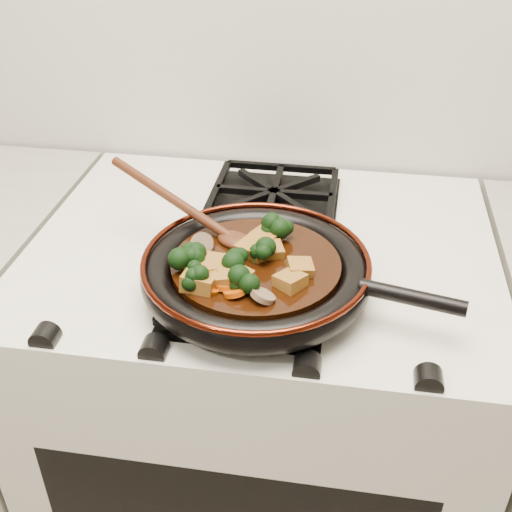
# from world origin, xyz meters

# --- Properties ---
(stove) EXTENTS (0.76, 0.60, 0.90)m
(stove) POSITION_xyz_m (0.00, 1.69, 0.45)
(stove) COLOR silver
(stove) RESTS_ON ground
(burner_grate_front) EXTENTS (0.23, 0.23, 0.03)m
(burner_grate_front) POSITION_xyz_m (0.00, 1.55, 0.91)
(burner_grate_front) COLOR black
(burner_grate_front) RESTS_ON stove
(burner_grate_back) EXTENTS (0.23, 0.23, 0.03)m
(burner_grate_back) POSITION_xyz_m (0.00, 1.83, 0.91)
(burner_grate_back) COLOR black
(burner_grate_back) RESTS_ON stove
(skillet) EXTENTS (0.45, 0.33, 0.05)m
(skillet) POSITION_xyz_m (0.01, 1.55, 0.94)
(skillet) COLOR black
(skillet) RESTS_ON burner_grate_front
(braising_sauce) EXTENTS (0.24, 0.24, 0.02)m
(braising_sauce) POSITION_xyz_m (0.01, 1.55, 0.95)
(braising_sauce) COLOR black
(braising_sauce) RESTS_ON skillet
(tofu_cube_0) EXTENTS (0.04, 0.05, 0.03)m
(tofu_cube_0) POSITION_xyz_m (-0.03, 1.50, 0.97)
(tofu_cube_0) COLOR brown
(tofu_cube_0) RESTS_ON braising_sauce
(tofu_cube_1) EXTENTS (0.05, 0.06, 0.03)m
(tofu_cube_1) POSITION_xyz_m (-0.05, 1.51, 0.97)
(tofu_cube_1) COLOR brown
(tofu_cube_1) RESTS_ON braising_sauce
(tofu_cube_2) EXTENTS (0.04, 0.04, 0.02)m
(tofu_cube_2) POSITION_xyz_m (0.08, 1.54, 0.97)
(tofu_cube_2) COLOR brown
(tofu_cube_2) RESTS_ON braising_sauce
(tofu_cube_3) EXTENTS (0.05, 0.05, 0.03)m
(tofu_cube_3) POSITION_xyz_m (-0.05, 1.48, 0.97)
(tofu_cube_3) COLOR brown
(tofu_cube_3) RESTS_ON braising_sauce
(tofu_cube_4) EXTENTS (0.04, 0.04, 0.02)m
(tofu_cube_4) POSITION_xyz_m (-0.04, 1.52, 0.97)
(tofu_cube_4) COLOR brown
(tofu_cube_4) RESTS_ON braising_sauce
(tofu_cube_5) EXTENTS (0.05, 0.05, 0.03)m
(tofu_cube_5) POSITION_xyz_m (-0.01, 1.50, 0.97)
(tofu_cube_5) COLOR brown
(tofu_cube_5) RESTS_ON braising_sauce
(tofu_cube_6) EXTENTS (0.05, 0.04, 0.02)m
(tofu_cube_6) POSITION_xyz_m (0.03, 1.57, 0.97)
(tofu_cube_6) COLOR brown
(tofu_cube_6) RESTS_ON braising_sauce
(tofu_cube_7) EXTENTS (0.05, 0.05, 0.03)m
(tofu_cube_7) POSITION_xyz_m (0.07, 1.51, 0.97)
(tofu_cube_7) COLOR brown
(tofu_cube_7) RESTS_ON braising_sauce
(tofu_cube_8) EXTENTS (0.06, 0.06, 0.03)m
(tofu_cube_8) POSITION_xyz_m (0.01, 1.58, 0.97)
(tofu_cube_8) COLOR brown
(tofu_cube_8) RESTS_ON braising_sauce
(tofu_cube_9) EXTENTS (0.05, 0.05, 0.03)m
(tofu_cube_9) POSITION_xyz_m (0.02, 1.61, 0.97)
(tofu_cube_9) COLOR brown
(tofu_cube_9) RESTS_ON braising_sauce
(broccoli_floret_0) EXTENTS (0.08, 0.09, 0.07)m
(broccoli_floret_0) POSITION_xyz_m (-0.07, 1.53, 0.97)
(broccoli_floret_0) COLOR black
(broccoli_floret_0) RESTS_ON braising_sauce
(broccoli_floret_1) EXTENTS (0.08, 0.09, 0.08)m
(broccoli_floret_1) POSITION_xyz_m (0.03, 1.61, 0.97)
(broccoli_floret_1) COLOR black
(broccoli_floret_1) RESTS_ON braising_sauce
(broccoli_floret_2) EXTENTS (0.07, 0.07, 0.07)m
(broccoli_floret_2) POSITION_xyz_m (-0.01, 1.53, 0.97)
(broccoli_floret_2) COLOR black
(broccoli_floret_2) RESTS_ON braising_sauce
(broccoli_floret_3) EXTENTS (0.07, 0.07, 0.06)m
(broccoli_floret_3) POSITION_xyz_m (0.03, 1.62, 0.97)
(broccoli_floret_3) COLOR black
(broccoli_floret_3) RESTS_ON braising_sauce
(broccoli_floret_4) EXTENTS (0.06, 0.07, 0.06)m
(broccoli_floret_4) POSITION_xyz_m (-0.08, 1.51, 0.97)
(broccoli_floret_4) COLOR black
(broccoli_floret_4) RESTS_ON braising_sauce
(broccoli_floret_5) EXTENTS (0.08, 0.08, 0.06)m
(broccoli_floret_5) POSITION_xyz_m (0.00, 1.49, 0.97)
(broccoli_floret_5) COLOR black
(broccoli_floret_5) RESTS_ON braising_sauce
(broccoli_floret_6) EXTENTS (0.08, 0.07, 0.08)m
(broccoli_floret_6) POSITION_xyz_m (-0.06, 1.49, 0.97)
(broccoli_floret_6) COLOR black
(broccoli_floret_6) RESTS_ON braising_sauce
(broccoli_floret_7) EXTENTS (0.07, 0.06, 0.06)m
(broccoli_floret_7) POSITION_xyz_m (0.01, 1.56, 0.97)
(broccoli_floret_7) COLOR black
(broccoli_floret_7) RESTS_ON braising_sauce
(carrot_coin_0) EXTENTS (0.03, 0.03, 0.02)m
(carrot_coin_0) POSITION_xyz_m (-0.04, 1.48, 0.96)
(carrot_coin_0) COLOR #B84305
(carrot_coin_0) RESTS_ON braising_sauce
(carrot_coin_1) EXTENTS (0.03, 0.03, 0.02)m
(carrot_coin_1) POSITION_xyz_m (-0.00, 1.47, 0.96)
(carrot_coin_1) COLOR #B84305
(carrot_coin_1) RESTS_ON braising_sauce
(carrot_coin_2) EXTENTS (0.03, 0.03, 0.01)m
(carrot_coin_2) POSITION_xyz_m (-0.02, 1.49, 0.96)
(carrot_coin_2) COLOR #B84305
(carrot_coin_2) RESTS_ON braising_sauce
(carrot_coin_3) EXTENTS (0.03, 0.03, 0.02)m
(carrot_coin_3) POSITION_xyz_m (-0.07, 1.49, 0.96)
(carrot_coin_3) COLOR #B84305
(carrot_coin_3) RESTS_ON braising_sauce
(mushroom_slice_0) EXTENTS (0.04, 0.03, 0.03)m
(mushroom_slice_0) POSITION_xyz_m (-0.07, 1.58, 0.97)
(mushroom_slice_0) COLOR brown
(mushroom_slice_0) RESTS_ON braising_sauce
(mushroom_slice_1) EXTENTS (0.05, 0.04, 0.03)m
(mushroom_slice_1) POSITION_xyz_m (-0.08, 1.55, 0.97)
(mushroom_slice_1) COLOR brown
(mushroom_slice_1) RESTS_ON braising_sauce
(mushroom_slice_2) EXTENTS (0.05, 0.05, 0.02)m
(mushroom_slice_2) POSITION_xyz_m (0.03, 1.47, 0.97)
(mushroom_slice_2) COLOR brown
(mushroom_slice_2) RESTS_ON braising_sauce
(wooden_spoon) EXTENTS (0.15, 0.10, 0.26)m
(wooden_spoon) POSITION_xyz_m (-0.09, 1.63, 0.98)
(wooden_spoon) COLOR #421D0E
(wooden_spoon) RESTS_ON braising_sauce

